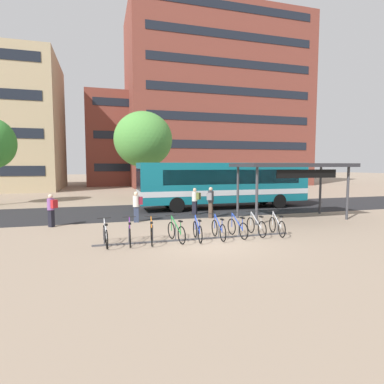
% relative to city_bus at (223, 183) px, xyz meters
% --- Properties ---
extents(ground, '(200.00, 200.00, 0.00)m').
position_rel_city_bus_xyz_m(ground, '(-4.21, -9.11, -1.78)').
color(ground, gray).
extents(bus_lane_asphalt, '(80.00, 7.20, 0.01)m').
position_rel_city_bus_xyz_m(bus_lane_asphalt, '(-4.21, 0.00, -1.77)').
color(bus_lane_asphalt, '#232326').
rests_on(bus_lane_asphalt, ground).
extents(city_bus, '(12.04, 2.63, 3.20)m').
position_rel_city_bus_xyz_m(city_bus, '(0.00, 0.00, 0.00)').
color(city_bus, '#0F6070').
rests_on(city_bus, ground).
extents(bike_rack, '(8.25, 0.15, 0.70)m').
position_rel_city_bus_xyz_m(bike_rack, '(-4.54, -8.57, -1.68)').
color(bike_rack, '#47474C').
rests_on(bike_rack, ground).
extents(parked_bicycle_silver_0, '(0.52, 1.72, 0.99)m').
position_rel_city_bus_xyz_m(parked_bicycle_silver_0, '(-8.15, -8.52, -1.39)').
color(parked_bicycle_silver_0, black).
rests_on(parked_bicycle_silver_0, ground).
extents(parked_bicycle_purple_1, '(0.52, 1.72, 0.99)m').
position_rel_city_bus_xyz_m(parked_bicycle_purple_1, '(-7.25, -8.53, -1.39)').
color(parked_bicycle_purple_1, black).
rests_on(parked_bicycle_purple_1, ground).
extents(parked_bicycle_orange_2, '(0.52, 1.72, 0.99)m').
position_rel_city_bus_xyz_m(parked_bicycle_orange_2, '(-6.42, -8.59, -1.39)').
color(parked_bicycle_orange_2, black).
rests_on(parked_bicycle_orange_2, ground).
extents(parked_bicycle_green_3, '(0.53, 1.70, 0.99)m').
position_rel_city_bus_xyz_m(parked_bicycle_green_3, '(-5.43, -8.61, -1.39)').
color(parked_bicycle_green_3, black).
rests_on(parked_bicycle_green_3, ground).
extents(parked_bicycle_blue_4, '(0.52, 1.72, 0.99)m').
position_rel_city_bus_xyz_m(parked_bicycle_blue_4, '(-4.56, -8.67, -1.39)').
color(parked_bicycle_blue_4, black).
rests_on(parked_bicycle_blue_4, ground).
extents(parked_bicycle_blue_5, '(0.52, 1.72, 0.99)m').
position_rel_city_bus_xyz_m(parked_bicycle_blue_5, '(-3.65, -8.66, -1.39)').
color(parked_bicycle_blue_5, black).
rests_on(parked_bicycle_blue_5, ground).
extents(parked_bicycle_blue_6, '(0.52, 1.72, 0.99)m').
position_rel_city_bus_xyz_m(parked_bicycle_blue_6, '(-2.76, -8.57, -1.39)').
color(parked_bicycle_blue_6, black).
rests_on(parked_bicycle_blue_6, ground).
extents(parked_bicycle_silver_7, '(0.52, 1.72, 0.99)m').
position_rel_city_bus_xyz_m(parked_bicycle_silver_7, '(-1.84, -8.49, -1.39)').
color(parked_bicycle_silver_7, black).
rests_on(parked_bicycle_silver_7, ground).
extents(parked_bicycle_silver_8, '(0.52, 1.71, 0.99)m').
position_rel_city_bus_xyz_m(parked_bicycle_silver_8, '(-0.93, -8.68, -1.39)').
color(parked_bicycle_silver_8, black).
rests_on(parked_bicycle_silver_8, ground).
extents(transit_shelter, '(6.48, 3.11, 3.14)m').
position_rel_city_bus_xyz_m(transit_shelter, '(2.10, -5.25, 1.17)').
color(transit_shelter, '#38383D').
rests_on(transit_shelter, ground).
extents(commuter_red_pack_0, '(0.59, 0.59, 1.63)m').
position_rel_city_bus_xyz_m(commuter_red_pack_0, '(-10.65, -4.04, -0.83)').
color(commuter_red_pack_0, black).
rests_on(commuter_red_pack_0, ground).
extents(commuter_grey_pack_1, '(0.55, 0.60, 1.79)m').
position_rel_city_bus_xyz_m(commuter_grey_pack_1, '(-2.27, -3.75, -0.74)').
color(commuter_grey_pack_1, '#47382D').
rests_on(commuter_grey_pack_1, ground).
extents(commuter_olive_pack_2, '(0.59, 0.58, 1.66)m').
position_rel_city_bus_xyz_m(commuter_olive_pack_2, '(-2.79, -2.43, -0.82)').
color(commuter_olive_pack_2, black).
rests_on(commuter_olive_pack_2, ground).
extents(commuter_maroon_pack_3, '(0.56, 0.39, 1.64)m').
position_rel_city_bus_xyz_m(commuter_maroon_pack_3, '(-6.47, -3.89, -0.83)').
color(commuter_maroon_pack_3, '#2D3851').
rests_on(commuter_maroon_pack_3, ground).
extents(street_tree_1, '(5.18, 5.18, 7.81)m').
position_rel_city_bus_xyz_m(street_tree_1, '(-4.58, 7.83, 3.56)').
color(street_tree_1, brown).
rests_on(street_tree_1, ground).
extents(building_right_wing, '(26.83, 13.63, 25.49)m').
position_rel_city_bus_xyz_m(building_right_wing, '(9.16, 26.40, 10.97)').
color(building_right_wing, brown).
rests_on(building_right_wing, ground).
extents(building_centre_block, '(17.88, 13.93, 13.66)m').
position_rel_city_bus_xyz_m(building_centre_block, '(-1.34, 32.23, 5.05)').
color(building_centre_block, brown).
rests_on(building_centre_block, ground).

